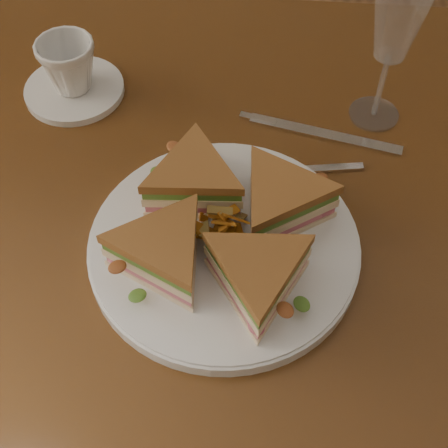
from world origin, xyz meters
name	(u,v)px	position (x,y,z in m)	size (l,w,h in m)	color
ground	(228,410)	(0.00, 0.00, 0.00)	(6.00, 6.00, 0.00)	brown
table	(230,237)	(0.00, 0.00, 0.65)	(1.20, 0.80, 0.75)	#3D220E
plate	(224,246)	(0.00, -0.09, 0.76)	(0.30, 0.30, 0.02)	white
sandwich_wedges	(224,227)	(0.00, -0.09, 0.80)	(0.30, 0.30, 0.06)	#FFE5BC
crisps_mound	(224,229)	(0.00, -0.09, 0.79)	(0.09, 0.09, 0.05)	#C16B18
spoon	(254,172)	(0.03, 0.03, 0.75)	(0.18, 0.05, 0.01)	silver
knife	(314,132)	(0.10, 0.10, 0.75)	(0.21, 0.06, 0.00)	silver
wine_glass	(398,22)	(0.18, 0.15, 0.90)	(0.07, 0.07, 0.20)	white
saucer	(75,90)	(-0.23, 0.16, 0.76)	(0.14, 0.14, 0.01)	white
coffee_cup	(69,66)	(-0.23, 0.16, 0.80)	(0.08, 0.08, 0.07)	white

